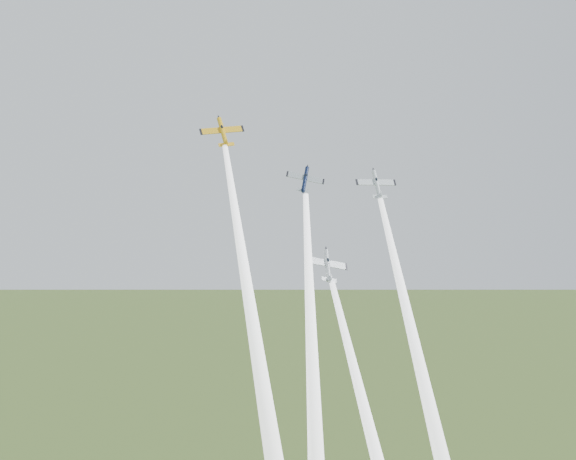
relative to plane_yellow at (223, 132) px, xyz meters
The scene contains 8 objects.
plane_yellow is the anchor object (origin of this frame).
smoke_trail_yellow 32.15m from the plane_yellow, 75.95° to the right, with size 2.70×2.70×57.90m, color white, non-canonical shape.
plane_navy 17.63m from the plane_yellow, 23.44° to the right, with size 6.61×6.56×1.04m, color black, non-canonical shape.
smoke_trail_navy 44.73m from the plane_yellow, 60.06° to the right, with size 2.70×2.70×57.69m, color white, non-canonical shape.
plane_silver_right 28.69m from the plane_yellow, 10.09° to the right, with size 7.32×7.26×1.15m, color silver, non-canonical shape.
smoke_trail_silver_right 52.87m from the plane_yellow, 37.07° to the right, with size 2.70×2.70×60.31m, color white, non-canonical shape.
plane_silver_low 31.83m from the plane_yellow, 40.30° to the right, with size 7.33×7.27×1.15m, color #A9B0B8, non-canonical shape.
smoke_trail_silver_low 61.26m from the plane_yellow, 54.10° to the right, with size 2.70×2.70×54.93m, color white, non-canonical shape.
Camera 1 is at (-8.31, -122.71, 93.22)m, focal length 45.00 mm.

